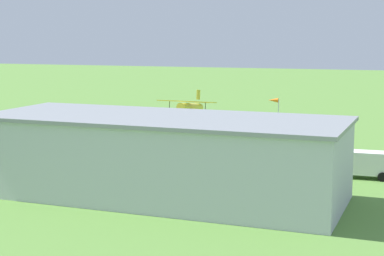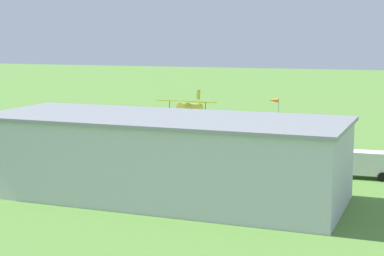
% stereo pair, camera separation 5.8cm
% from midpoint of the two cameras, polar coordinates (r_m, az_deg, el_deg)
% --- Properties ---
extents(ground_plane, '(400.00, 400.00, 0.00)m').
position_cam_midpoint_polar(ground_plane, '(86.71, 3.19, -1.52)').
color(ground_plane, '#568438').
extents(hangar, '(33.38, 13.79, 7.48)m').
position_cam_midpoint_polar(hangar, '(58.40, -2.61, -2.58)').
color(hangar, '#B7BCC6').
rests_on(hangar, ground_plane).
extents(biplane, '(7.80, 7.62, 3.78)m').
position_cam_midpoint_polar(biplane, '(82.43, -0.25, 1.88)').
color(biplane, yellow).
extents(car_red, '(1.97, 3.94, 1.71)m').
position_cam_midpoint_polar(car_red, '(77.25, -11.69, -2.23)').
color(car_red, red).
rests_on(car_red, ground_plane).
extents(car_white, '(2.21, 4.17, 1.56)m').
position_cam_midpoint_polar(car_white, '(81.14, -14.94, -1.89)').
color(car_white, white).
rests_on(car_white, ground_plane).
extents(truck_delivery_white, '(6.69, 2.64, 2.82)m').
position_cam_midpoint_polar(truck_delivery_white, '(68.72, 14.75, -3.05)').
color(truck_delivery_white, silver).
rests_on(truck_delivery_white, ground_plane).
extents(person_by_parked_cars, '(0.49, 0.49, 1.78)m').
position_cam_midpoint_polar(person_by_parked_cars, '(73.35, 9.22, -2.71)').
color(person_by_parked_cars, navy).
rests_on(person_by_parked_cars, ground_plane).
extents(person_near_hangar_door, '(0.52, 0.52, 1.58)m').
position_cam_midpoint_polar(person_near_hangar_door, '(80.73, -8.47, -1.77)').
color(person_near_hangar_door, navy).
rests_on(person_near_hangar_door, ground_plane).
extents(person_beside_truck, '(0.46, 0.46, 1.69)m').
position_cam_midpoint_polar(person_beside_truck, '(74.33, 4.85, -2.52)').
color(person_beside_truck, navy).
rests_on(person_beside_truck, ground_plane).
extents(windsock, '(1.43, 0.67, 6.84)m').
position_cam_midpoint_polar(windsock, '(82.13, 7.31, 2.10)').
color(windsock, silver).
rests_on(windsock, ground_plane).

